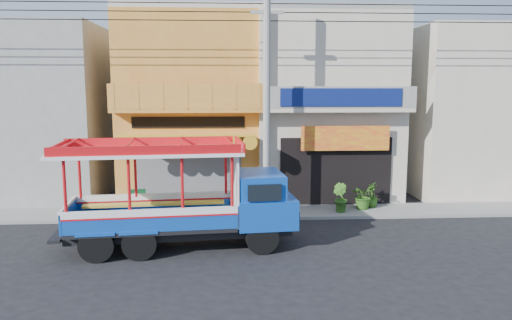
{
  "coord_description": "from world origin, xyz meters",
  "views": [
    {
      "loc": [
        -2.43,
        -15.06,
        4.99
      ],
      "look_at": [
        -1.44,
        2.5,
        2.37
      ],
      "focal_mm": 35.0,
      "sensor_mm": 36.0,
      "label": 1
    }
  ],
  "objects": [
    {
      "name": "green_sign",
      "position": [
        -5.92,
        3.91,
        0.52
      ],
      "size": [
        0.62,
        0.34,
        0.95
      ],
      "color": "black",
      "rests_on": "sidewalk"
    },
    {
      "name": "ground",
      "position": [
        0.0,
        0.0,
        0.0
      ],
      "size": [
        90.0,
        90.0,
        0.0
      ],
      "primitive_type": "plane",
      "color": "black",
      "rests_on": "ground"
    },
    {
      "name": "sidewalk",
      "position": [
        0.0,
        4.0,
        0.06
      ],
      "size": [
        30.0,
        2.0,
        0.12
      ],
      "primitive_type": "cube",
      "color": "slate",
      "rests_on": "ground"
    },
    {
      "name": "potted_plant_b",
      "position": [
        1.91,
        3.7,
        0.68
      ],
      "size": [
        0.73,
        0.78,
        1.12
      ],
      "primitive_type": "imported",
      "rotation": [
        0.0,
        0.0,
        2.07
      ],
      "color": "#2E5D1A",
      "rests_on": "sidewalk"
    },
    {
      "name": "utility_pole",
      "position": [
        -0.85,
        3.3,
        5.03
      ],
      "size": [
        28.0,
        0.26,
        9.0
      ],
      "color": "gray",
      "rests_on": "ground"
    },
    {
      "name": "potted_plant_c",
      "position": [
        3.37,
        4.4,
        0.58
      ],
      "size": [
        0.52,
        0.52,
        0.92
      ],
      "primitive_type": "imported",
      "rotation": [
        0.0,
        0.0,
        4.73
      ],
      "color": "#2E5D1A",
      "rests_on": "sidewalk"
    },
    {
      "name": "party_pilaster",
      "position": [
        -1.0,
        4.85,
        4.0
      ],
      "size": [
        0.35,
        0.3,
        8.0
      ],
      "primitive_type": "cube",
      "color": "#BEB29C",
      "rests_on": "ground"
    },
    {
      "name": "filler_building_left",
      "position": [
        -11.0,
        8.0,
        3.8
      ],
      "size": [
        6.0,
        6.0,
        7.6
      ],
      "primitive_type": "cube",
      "color": "gray",
      "rests_on": "ground"
    },
    {
      "name": "shophouse_left",
      "position": [
        -4.0,
        7.96,
        4.11
      ],
      "size": [
        6.0,
        7.5,
        8.24
      ],
      "color": "orange",
      "rests_on": "ground"
    },
    {
      "name": "songthaew_truck",
      "position": [
        -3.42,
        0.07,
        1.62
      ],
      "size": [
        7.37,
        2.98,
        3.35
      ],
      "color": "black",
      "rests_on": "ground"
    },
    {
      "name": "shophouse_right",
      "position": [
        2.0,
        7.96,
        4.11
      ],
      "size": [
        6.0,
        6.75,
        8.24
      ],
      "color": "#BEB29C",
      "rests_on": "ground"
    },
    {
      "name": "potted_plant_a",
      "position": [
        2.94,
        4.15,
        0.66
      ],
      "size": [
        1.27,
        1.27,
        1.07
      ],
      "primitive_type": "imported",
      "rotation": [
        0.0,
        0.0,
        0.8
      ],
      "color": "#2E5D1A",
      "rests_on": "sidewalk"
    },
    {
      "name": "filler_building_right",
      "position": [
        9.0,
        8.0,
        3.8
      ],
      "size": [
        6.0,
        6.0,
        7.6
      ],
      "primitive_type": "cube",
      "color": "#BEB29C",
      "rests_on": "ground"
    }
  ]
}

